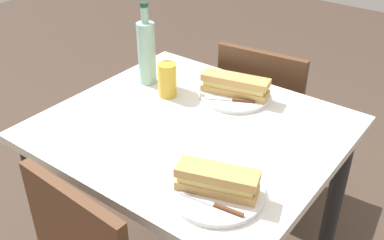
{
  "coord_description": "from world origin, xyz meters",
  "views": [
    {
      "loc": [
        -0.76,
        1.01,
        1.57
      ],
      "look_at": [
        0.0,
        0.0,
        0.79
      ],
      "focal_mm": 42.72,
      "sensor_mm": 36.0,
      "label": 1
    }
  ],
  "objects_px": {
    "plate_near": "(235,95)",
    "baguette_sandwich_far": "(217,180)",
    "plate_far": "(217,193)",
    "beer_glass": "(167,80)",
    "knife_far": "(215,205)",
    "knife_near": "(233,100)",
    "dining_table": "(192,159)",
    "water_bottle": "(147,52)",
    "chair_near": "(265,118)",
    "baguette_sandwich_near": "(235,85)"
  },
  "relations": [
    {
      "from": "chair_near",
      "to": "beer_glass",
      "type": "relative_size",
      "value": 6.86
    },
    {
      "from": "dining_table",
      "to": "water_bottle",
      "type": "bearing_deg",
      "value": -24.71
    },
    {
      "from": "plate_near",
      "to": "baguette_sandwich_far",
      "type": "distance_m",
      "value": 0.54
    },
    {
      "from": "plate_near",
      "to": "water_bottle",
      "type": "height_order",
      "value": "water_bottle"
    },
    {
      "from": "dining_table",
      "to": "water_bottle",
      "type": "relative_size",
      "value": 2.99
    },
    {
      "from": "knife_near",
      "to": "plate_far",
      "type": "bearing_deg",
      "value": 117.74
    },
    {
      "from": "chair_near",
      "to": "baguette_sandwich_far",
      "type": "xyz_separation_m",
      "value": [
        -0.3,
        0.85,
        0.34
      ]
    },
    {
      "from": "plate_far",
      "to": "water_bottle",
      "type": "distance_m",
      "value": 0.71
    },
    {
      "from": "baguette_sandwich_far",
      "to": "knife_far",
      "type": "xyz_separation_m",
      "value": [
        -0.03,
        0.05,
        -0.03
      ]
    },
    {
      "from": "plate_far",
      "to": "beer_glass",
      "type": "height_order",
      "value": "beer_glass"
    },
    {
      "from": "beer_glass",
      "to": "dining_table",
      "type": "bearing_deg",
      "value": 150.25
    },
    {
      "from": "chair_near",
      "to": "knife_far",
      "type": "relative_size",
      "value": 4.72
    },
    {
      "from": "chair_near",
      "to": "knife_near",
      "type": "xyz_separation_m",
      "value": [
        -0.08,
        0.42,
        0.31
      ]
    },
    {
      "from": "water_bottle",
      "to": "chair_near",
      "type": "bearing_deg",
      "value": -121.06
    },
    {
      "from": "plate_far",
      "to": "beer_glass",
      "type": "xyz_separation_m",
      "value": [
        0.45,
        -0.35,
        0.05
      ]
    },
    {
      "from": "chair_near",
      "to": "baguette_sandwich_far",
      "type": "bearing_deg",
      "value": 109.64
    },
    {
      "from": "chair_near",
      "to": "plate_far",
      "type": "bearing_deg",
      "value": 109.64
    },
    {
      "from": "chair_near",
      "to": "knife_far",
      "type": "height_order",
      "value": "chair_near"
    },
    {
      "from": "chair_near",
      "to": "knife_far",
      "type": "bearing_deg",
      "value": 110.23
    },
    {
      "from": "baguette_sandwich_near",
      "to": "knife_near",
      "type": "distance_m",
      "value": 0.06
    },
    {
      "from": "plate_far",
      "to": "baguette_sandwich_near",
      "type": "bearing_deg",
      "value": -62.59
    },
    {
      "from": "plate_near",
      "to": "plate_far",
      "type": "distance_m",
      "value": 0.54
    },
    {
      "from": "water_bottle",
      "to": "beer_glass",
      "type": "relative_size",
      "value": 2.51
    },
    {
      "from": "dining_table",
      "to": "beer_glass",
      "type": "height_order",
      "value": "beer_glass"
    },
    {
      "from": "chair_near",
      "to": "plate_near",
      "type": "distance_m",
      "value": 0.47
    },
    {
      "from": "plate_near",
      "to": "plate_far",
      "type": "bearing_deg",
      "value": 117.41
    },
    {
      "from": "baguette_sandwich_far",
      "to": "knife_far",
      "type": "distance_m",
      "value": 0.07
    },
    {
      "from": "plate_far",
      "to": "water_bottle",
      "type": "xyz_separation_m",
      "value": [
        0.58,
        -0.38,
        0.12
      ]
    },
    {
      "from": "chair_near",
      "to": "knife_near",
      "type": "height_order",
      "value": "chair_near"
    },
    {
      "from": "baguette_sandwich_near",
      "to": "water_bottle",
      "type": "relative_size",
      "value": 0.81
    },
    {
      "from": "baguette_sandwich_near",
      "to": "plate_far",
      "type": "height_order",
      "value": "baguette_sandwich_near"
    },
    {
      "from": "dining_table",
      "to": "water_bottle",
      "type": "xyz_separation_m",
      "value": [
        0.32,
        -0.15,
        0.26
      ]
    },
    {
      "from": "baguette_sandwich_near",
      "to": "plate_far",
      "type": "distance_m",
      "value": 0.54
    },
    {
      "from": "plate_near",
      "to": "plate_far",
      "type": "xyz_separation_m",
      "value": [
        -0.25,
        0.48,
        0.0
      ]
    },
    {
      "from": "baguette_sandwich_far",
      "to": "dining_table",
      "type": "bearing_deg",
      "value": -42.3
    },
    {
      "from": "plate_near",
      "to": "beer_glass",
      "type": "distance_m",
      "value": 0.25
    },
    {
      "from": "dining_table",
      "to": "beer_glass",
      "type": "xyz_separation_m",
      "value": [
        0.2,
        -0.11,
        0.2
      ]
    },
    {
      "from": "plate_near",
      "to": "beer_glass",
      "type": "xyz_separation_m",
      "value": [
        0.2,
        0.13,
        0.05
      ]
    },
    {
      "from": "baguette_sandwich_far",
      "to": "beer_glass",
      "type": "bearing_deg",
      "value": -37.39
    },
    {
      "from": "plate_near",
      "to": "knife_near",
      "type": "distance_m",
      "value": 0.06
    },
    {
      "from": "plate_far",
      "to": "knife_far",
      "type": "distance_m",
      "value": 0.06
    },
    {
      "from": "baguette_sandwich_near",
      "to": "plate_far",
      "type": "bearing_deg",
      "value": 117.41
    },
    {
      "from": "beer_glass",
      "to": "baguette_sandwich_far",
      "type": "bearing_deg",
      "value": 142.61
    },
    {
      "from": "knife_near",
      "to": "knife_far",
      "type": "height_order",
      "value": "same"
    },
    {
      "from": "knife_far",
      "to": "water_bottle",
      "type": "relative_size",
      "value": 0.58
    },
    {
      "from": "beer_glass",
      "to": "knife_near",
      "type": "bearing_deg",
      "value": -159.75
    },
    {
      "from": "plate_far",
      "to": "beer_glass",
      "type": "distance_m",
      "value": 0.57
    },
    {
      "from": "water_bottle",
      "to": "dining_table",
      "type": "bearing_deg",
      "value": 155.29
    },
    {
      "from": "baguette_sandwich_far",
      "to": "knife_far",
      "type": "height_order",
      "value": "baguette_sandwich_far"
    },
    {
      "from": "knife_near",
      "to": "beer_glass",
      "type": "bearing_deg",
      "value": 20.25
    }
  ]
}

